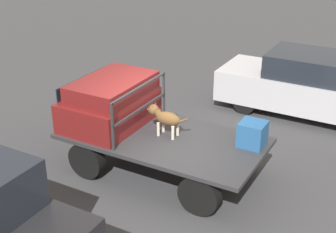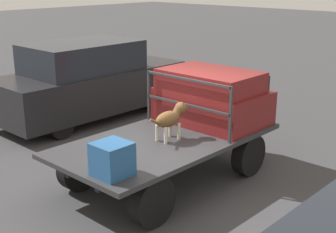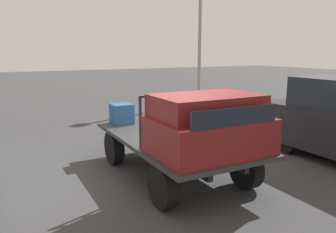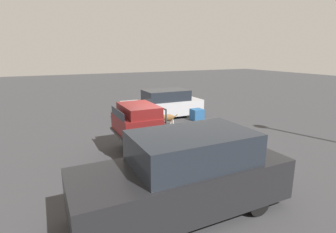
{
  "view_description": "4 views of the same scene",
  "coord_description": "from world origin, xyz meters",
  "px_view_note": "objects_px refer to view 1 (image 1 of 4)",
  "views": [
    {
      "loc": [
        -4.17,
        7.26,
        5.15
      ],
      "look_at": [
        -0.07,
        -0.09,
        1.26
      ],
      "focal_mm": 50.0,
      "sensor_mm": 36.0,
      "label": 1
    },
    {
      "loc": [
        -5.63,
        -5.27,
        3.59
      ],
      "look_at": [
        -0.07,
        -0.09,
        1.26
      ],
      "focal_mm": 50.0,
      "sensor_mm": 36.0,
      "label": 2
    },
    {
      "loc": [
        5.81,
        -3.2,
        2.59
      ],
      "look_at": [
        -0.07,
        -0.09,
        1.26
      ],
      "focal_mm": 35.0,
      "sensor_mm": 36.0,
      "label": 3
    },
    {
      "loc": [
        4.32,
        8.96,
        3.71
      ],
      "look_at": [
        -0.07,
        -0.09,
        1.26
      ],
      "focal_mm": 28.0,
      "sensor_mm": 36.0,
      "label": 4
    }
  ],
  "objects_px": {
    "flatbed_truck": "(163,146)",
    "cargo_crate": "(252,134)",
    "dog": "(164,117)",
    "parked_sedan": "(310,85)"
  },
  "relations": [
    {
      "from": "dog",
      "to": "cargo_crate",
      "type": "xyz_separation_m",
      "value": [
        -1.71,
        -0.43,
        -0.14
      ]
    },
    {
      "from": "dog",
      "to": "cargo_crate",
      "type": "bearing_deg",
      "value": -170.49
    },
    {
      "from": "dog",
      "to": "cargo_crate",
      "type": "relative_size",
      "value": 1.91
    },
    {
      "from": "flatbed_truck",
      "to": "dog",
      "type": "xyz_separation_m",
      "value": [
        0.02,
        -0.09,
        0.61
      ]
    },
    {
      "from": "flatbed_truck",
      "to": "parked_sedan",
      "type": "bearing_deg",
      "value": -112.94
    },
    {
      "from": "flatbed_truck",
      "to": "dog",
      "type": "height_order",
      "value": "dog"
    },
    {
      "from": "flatbed_truck",
      "to": "parked_sedan",
      "type": "distance_m",
      "value": 4.79
    },
    {
      "from": "dog",
      "to": "parked_sedan",
      "type": "relative_size",
      "value": 0.21
    },
    {
      "from": "flatbed_truck",
      "to": "cargo_crate",
      "type": "height_order",
      "value": "cargo_crate"
    },
    {
      "from": "flatbed_truck",
      "to": "dog",
      "type": "relative_size",
      "value": 4.38
    }
  ]
}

